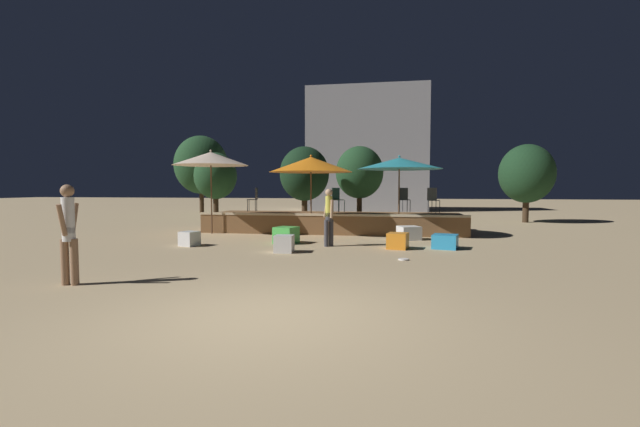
% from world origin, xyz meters
% --- Properties ---
extents(ground_plane, '(120.00, 120.00, 0.00)m').
position_xyz_m(ground_plane, '(0.00, 0.00, 0.00)').
color(ground_plane, tan).
extents(wooden_deck, '(9.50, 2.91, 0.75)m').
position_xyz_m(wooden_deck, '(-0.66, 10.82, 0.34)').
color(wooden_deck, brown).
rests_on(wooden_deck, ground).
extents(patio_umbrella_0, '(2.94, 2.94, 2.82)m').
position_xyz_m(patio_umbrella_0, '(-1.30, 9.55, 2.47)').
color(patio_umbrella_0, brown).
rests_on(patio_umbrella_0, ground).
extents(patio_umbrella_1, '(2.92, 2.92, 2.76)m').
position_xyz_m(patio_umbrella_1, '(1.75, 9.65, 2.48)').
color(patio_umbrella_1, brown).
rests_on(patio_umbrella_1, ground).
extents(patio_umbrella_2, '(2.68, 2.68, 3.01)m').
position_xyz_m(patio_umbrella_2, '(-4.89, 9.20, 2.69)').
color(patio_umbrella_2, brown).
rests_on(patio_umbrella_2, ground).
extents(cube_seat_0, '(0.62, 0.62, 0.43)m').
position_xyz_m(cube_seat_0, '(1.71, 6.46, 0.22)').
color(cube_seat_0, orange).
rests_on(cube_seat_0, ground).
extents(cube_seat_1, '(0.81, 0.81, 0.43)m').
position_xyz_m(cube_seat_1, '(2.07, 8.58, 0.22)').
color(cube_seat_1, white).
rests_on(cube_seat_1, ground).
extents(cube_seat_2, '(0.56, 0.56, 0.41)m').
position_xyz_m(cube_seat_2, '(-4.14, 6.02, 0.21)').
color(cube_seat_2, white).
rests_on(cube_seat_2, ground).
extents(cube_seat_3, '(0.75, 0.75, 0.49)m').
position_xyz_m(cube_seat_3, '(-1.57, 7.06, 0.25)').
color(cube_seat_3, '#4CC651').
rests_on(cube_seat_3, ground).
extents(cube_seat_4, '(0.77, 0.77, 0.38)m').
position_xyz_m(cube_seat_4, '(2.98, 6.74, 0.19)').
color(cube_seat_4, '#2D9EDB').
rests_on(cube_seat_4, ground).
extents(cube_seat_5, '(0.50, 0.50, 0.44)m').
position_xyz_m(cube_seat_5, '(-1.17, 5.31, 0.22)').
color(cube_seat_5, white).
rests_on(cube_seat_5, ground).
extents(person_0, '(0.30, 0.56, 1.71)m').
position_xyz_m(person_0, '(-3.81, 1.10, 0.93)').
color(person_0, '#997051').
rests_on(person_0, ground).
extents(person_1, '(0.37, 0.42, 1.63)m').
position_xyz_m(person_1, '(-0.21, 6.62, 0.87)').
color(person_1, '#3F3F47').
rests_on(person_1, ground).
extents(bistro_chair_0, '(0.48, 0.48, 0.90)m').
position_xyz_m(bistro_chair_0, '(-0.53, 10.69, 1.30)').
color(bistro_chair_0, '#1E4C47').
rests_on(bistro_chair_0, wooden_deck).
extents(bistro_chair_1, '(0.45, 0.45, 0.90)m').
position_xyz_m(bistro_chair_1, '(1.95, 10.96, 1.30)').
color(bistro_chair_1, '#2D3338').
rests_on(bistro_chair_1, wooden_deck).
extents(bistro_chair_2, '(0.47, 0.47, 0.90)m').
position_xyz_m(bistro_chair_2, '(2.95, 10.47, 1.30)').
color(bistro_chair_2, '#47474C').
rests_on(bistro_chair_2, wooden_deck).
extents(bistro_chair_3, '(0.41, 0.40, 0.90)m').
position_xyz_m(bistro_chair_3, '(-3.69, 10.44, 1.30)').
color(bistro_chair_3, '#47474C').
rests_on(bistro_chair_3, wooden_deck).
extents(frisbee_disc, '(0.24, 0.24, 0.03)m').
position_xyz_m(frisbee_disc, '(1.83, 4.64, 0.02)').
color(frisbee_disc, white).
rests_on(frisbee_disc, ground).
extents(background_tree_0, '(2.24, 2.24, 3.52)m').
position_xyz_m(background_tree_0, '(-7.78, 16.13, 2.27)').
color(background_tree_0, '#3D2B1C').
rests_on(background_tree_0, ground).
extents(background_tree_1, '(3.40, 3.40, 5.00)m').
position_xyz_m(background_tree_1, '(-10.76, 20.70, 3.13)').
color(background_tree_1, '#3D2B1C').
rests_on(background_tree_1, ground).
extents(background_tree_2, '(2.39, 2.39, 3.65)m').
position_xyz_m(background_tree_2, '(-2.73, 15.07, 2.33)').
color(background_tree_2, '#3D2B1C').
rests_on(background_tree_2, ground).
extents(background_tree_3, '(2.50, 2.50, 3.84)m').
position_xyz_m(background_tree_3, '(-0.24, 17.30, 2.45)').
color(background_tree_3, '#3D2B1C').
rests_on(background_tree_3, ground).
extents(background_tree_4, '(2.53, 2.53, 3.72)m').
position_xyz_m(background_tree_4, '(7.77, 16.55, 2.32)').
color(background_tree_4, '#3D2B1C').
rests_on(background_tree_4, ground).
extents(distant_building, '(8.56, 4.10, 8.79)m').
position_xyz_m(distant_building, '(-0.40, 26.45, 4.40)').
color(distant_building, gray).
rests_on(distant_building, ground).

